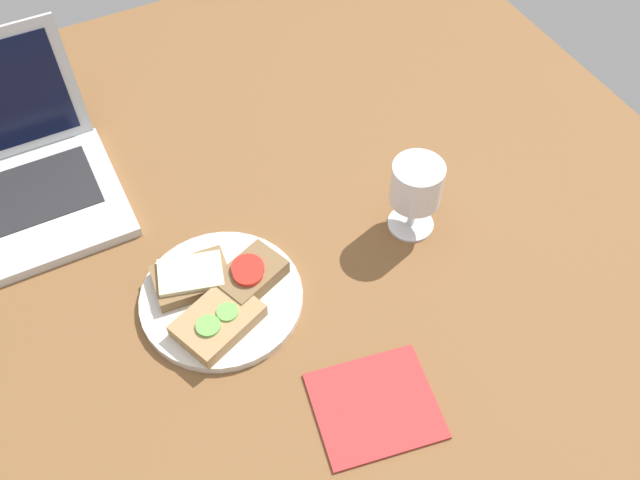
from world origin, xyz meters
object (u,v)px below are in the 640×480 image
object	(u,v)px
sandwich_with_tomato	(250,275)
wine_glass	(416,187)
sandwich_with_cheese	(191,277)
sandwich_with_cucumber	(218,321)
napkin	(375,405)
plate	(222,298)

from	to	relation	value
sandwich_with_tomato	wine_glass	distance (cm)	26.72
sandwich_with_cheese	sandwich_with_tomato	xyz separation A→B (cm)	(7.44, -3.56, 0.31)
sandwich_with_cucumber	napkin	bearing A→B (deg)	-55.27
plate	napkin	bearing A→B (deg)	-64.45
sandwich_with_cheese	sandwich_with_cucumber	xyz separation A→B (cm)	(0.66, -8.28, -0.01)
plate	wine_glass	bearing A→B (deg)	-0.29
plate	sandwich_with_cheese	world-z (taller)	sandwich_with_cheese
sandwich_with_cucumber	sandwich_with_tomato	xyz separation A→B (cm)	(6.77, 4.72, 0.32)
wine_glass	napkin	world-z (taller)	wine_glass
plate	sandwich_with_cucumber	xyz separation A→B (cm)	(-2.06, -4.35, 1.81)
plate	wine_glass	xyz separation A→B (cm)	(30.82, -0.16, 7.82)
sandwich_with_cheese	napkin	size ratio (longest dim) A/B	0.73
sandwich_with_cucumber	wine_glass	distance (cm)	33.69
plate	napkin	xyz separation A→B (cm)	(11.27, -23.58, -0.45)
sandwich_with_cucumber	wine_glass	bearing A→B (deg)	7.26
sandwich_with_cucumber	sandwich_with_cheese	bearing A→B (deg)	94.58
plate	napkin	size ratio (longest dim) A/B	1.49
napkin	sandwich_with_cheese	bearing A→B (deg)	116.96
plate	wine_glass	distance (cm)	31.80
wine_glass	plate	bearing A→B (deg)	179.71
plate	sandwich_with_tomato	distance (cm)	5.19
plate	sandwich_with_cheese	size ratio (longest dim) A/B	2.06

